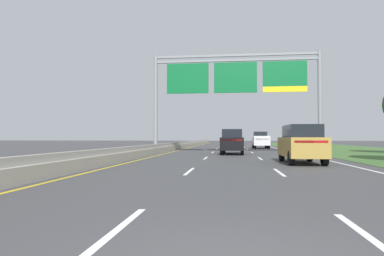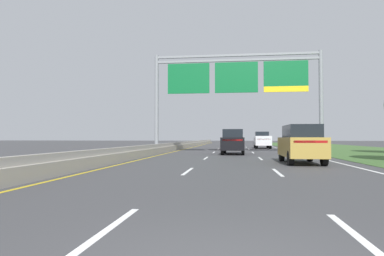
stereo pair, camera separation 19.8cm
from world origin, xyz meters
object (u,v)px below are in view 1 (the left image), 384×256
car_gold_right_lane_suv (301,143)px  overhead_sign_gantry (235,82)px  car_red_centre_lane_sedan (230,143)px  pickup_truck_white (261,140)px  car_darkgreen_centre_lane_sedan (231,142)px  car_black_centre_lane_suv (232,141)px

car_gold_right_lane_suv → overhead_sign_gantry: bearing=17.2°
overhead_sign_gantry → car_red_centre_lane_sedan: (-0.52, 9.86, -5.64)m
pickup_truck_white → car_red_centre_lane_sedan: 6.13m
car_red_centre_lane_sedan → overhead_sign_gantry: bearing=-177.1°
car_red_centre_lane_sedan → car_darkgreen_centre_lane_sedan: (0.15, 9.83, 0.00)m
car_black_centre_lane_suv → car_darkgreen_centre_lane_sedan: car_black_centre_lane_suv is taller
overhead_sign_gantry → pickup_truck_white: bearing=76.6°
car_black_centre_lane_suv → car_red_centre_lane_sedan: 11.28m
car_darkgreen_centre_lane_sedan → overhead_sign_gantry: bearing=-178.2°
car_black_centre_lane_suv → car_red_centre_lane_sedan: (-0.24, 11.28, -0.28)m
pickup_truck_white → overhead_sign_gantry: bearing=167.3°
overhead_sign_gantry → car_red_centre_lane_sedan: bearing=93.0°
overhead_sign_gantry → car_black_centre_lane_suv: 5.55m
overhead_sign_gantry → car_darkgreen_centre_lane_sedan: 20.48m
car_black_centre_lane_suv → car_gold_right_lane_suv: same height
overhead_sign_gantry → car_gold_right_lane_suv: size_ratio=3.20×
overhead_sign_gantry → car_black_centre_lane_suv: bearing=-101.3°
car_black_centre_lane_suv → car_gold_right_lane_suv: (3.74, -9.66, 0.00)m
overhead_sign_gantry → car_black_centre_lane_suv: size_ratio=3.17×
car_gold_right_lane_suv → car_darkgreen_centre_lane_sedan: (-3.82, 30.77, -0.28)m
car_red_centre_lane_sedan → car_darkgreen_centre_lane_sedan: 9.83m
car_gold_right_lane_suv → car_red_centre_lane_sedan: (-3.97, 20.94, -0.28)m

